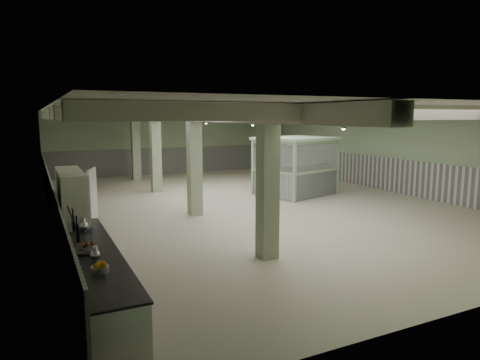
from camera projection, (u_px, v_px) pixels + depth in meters
name	position (u px, v px, depth m)	size (l,w,h in m)	color
floor	(247.00, 203.00, 16.66)	(20.00, 20.00, 0.00)	beige
ceiling	(247.00, 109.00, 16.13)	(14.00, 20.00, 0.02)	silver
wall_back	(171.00, 143.00, 25.28)	(14.00, 0.02, 3.60)	#A4BE98
wall_left	(48.00, 166.00, 13.36)	(0.02, 20.00, 3.60)	#A4BE98
wall_right	(384.00, 151.00, 19.42)	(0.02, 20.00, 3.60)	#A4BE98
wainscot_left	(51.00, 199.00, 13.53)	(0.05, 19.90, 1.50)	silver
wainscot_right	(383.00, 173.00, 19.57)	(0.05, 19.90, 1.50)	silver
wainscot_back	(171.00, 160.00, 25.42)	(13.90, 0.05, 1.50)	silver
girder	(184.00, 115.00, 15.08)	(0.45, 19.90, 0.40)	silver
beam_a	(400.00, 113.00, 9.48)	(13.90, 0.35, 0.32)	silver
beam_b	(330.00, 113.00, 11.71)	(13.90, 0.35, 0.32)	silver
beam_c	(282.00, 114.00, 13.93)	(13.90, 0.35, 0.32)	silver
beam_d	(247.00, 114.00, 16.15)	(13.90, 0.35, 0.32)	silver
beam_e	(221.00, 114.00, 18.38)	(13.90, 0.35, 0.32)	silver
beam_f	(200.00, 115.00, 20.60)	(13.90, 0.35, 0.32)	silver
beam_g	(184.00, 115.00, 22.82)	(13.90, 0.35, 0.32)	silver
column_a	(268.00, 183.00, 9.97)	(0.42, 0.42, 3.60)	#9BAB8A
column_b	(194.00, 162.00, 14.42)	(0.42, 0.42, 3.60)	#9BAB8A
column_c	(156.00, 152.00, 18.87)	(0.42, 0.42, 3.60)	#9BAB8A
column_d	(136.00, 146.00, 22.42)	(0.42, 0.42, 3.60)	#9BAB8A
hook_rail	(70.00, 213.00, 6.63)	(0.02, 0.02, 1.20)	black
pendant_front	(344.00, 127.00, 11.98)	(0.44, 0.44, 0.22)	#344433
pendant_mid	(253.00, 124.00, 16.87)	(0.44, 0.44, 0.22)	#344433
pendant_back	(206.00, 122.00, 21.32)	(0.44, 0.44, 0.22)	#344433
prep_counter	(93.00, 274.00, 7.87)	(0.92, 5.26, 0.91)	silver
pitcher_near	(95.00, 254.00, 7.28)	(0.17, 0.19, 0.25)	silver
pitcher_far	(83.00, 225.00, 9.11)	(0.21, 0.24, 0.30)	silver
veg_colander	(86.00, 248.00, 7.69)	(0.44, 0.44, 0.20)	#414146
orange_bowl	(100.00, 270.00, 6.72)	(0.28, 0.28, 0.10)	#B2B2B7
skillet_near	(77.00, 233.00, 6.31)	(0.28, 0.28, 0.04)	black
skillet_far	(73.00, 224.00, 6.88)	(0.27, 0.27, 0.04)	black
walkin_cooler	(74.00, 217.00, 10.09)	(0.85, 2.16, 1.98)	white
guard_booth	(296.00, 155.00, 18.33)	(3.65, 3.33, 2.46)	#A1BC96
filing_cabinet	(324.00, 176.00, 19.68)	(0.39, 0.56, 1.22)	#4D5144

